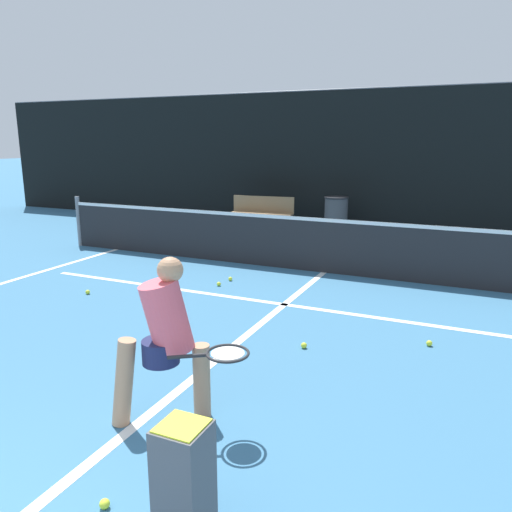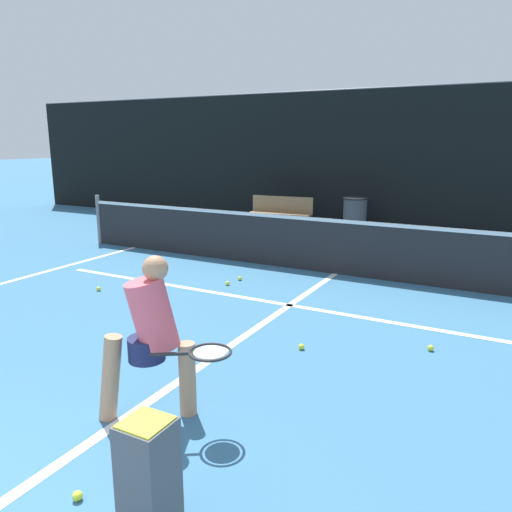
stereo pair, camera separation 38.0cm
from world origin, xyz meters
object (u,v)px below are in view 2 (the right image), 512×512
(player_practicing, at_px, (152,333))
(ball_hopper, at_px, (148,474))
(courtside_bench, at_px, (281,212))
(trash_bin, at_px, (355,217))

(player_practicing, height_order, ball_hopper, player_practicing)
(player_practicing, relative_size, ball_hopper, 1.95)
(player_practicing, bearing_deg, courtside_bench, 74.15)
(ball_hopper, xyz_separation_m, courtside_bench, (-3.60, 9.32, 0.10))
(trash_bin, bearing_deg, player_practicing, -83.51)
(player_practicing, relative_size, trash_bin, 1.50)
(player_practicing, distance_m, ball_hopper, 1.31)
(trash_bin, bearing_deg, ball_hopper, -79.60)
(courtside_bench, bearing_deg, player_practicing, -77.87)
(ball_hopper, height_order, courtside_bench, courtside_bench)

